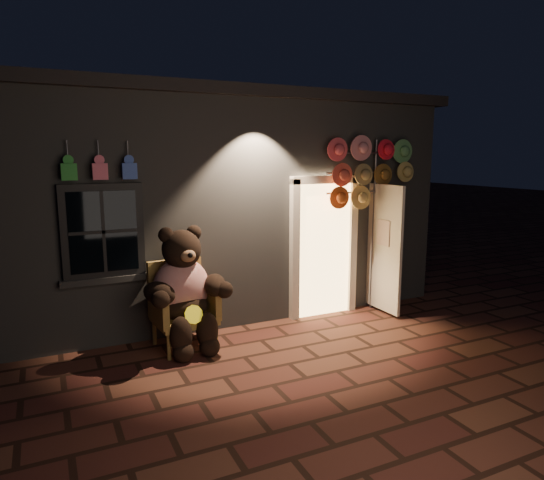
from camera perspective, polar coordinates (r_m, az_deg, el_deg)
ground at (r=6.07m, az=2.04°, el=-14.35°), size 60.00×60.00×0.00m
shop_building at (r=9.28m, az=-9.33°, el=5.13°), size 7.30×5.95×3.51m
wicker_armchair at (r=6.54m, az=-10.62°, el=-7.43°), size 0.83×0.76×1.12m
teddy_bear at (r=6.35m, az=-10.27°, el=-5.82°), size 1.18×0.95×1.62m
hat_rack at (r=7.70m, az=11.32°, el=8.04°), size 1.56×0.22×2.76m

